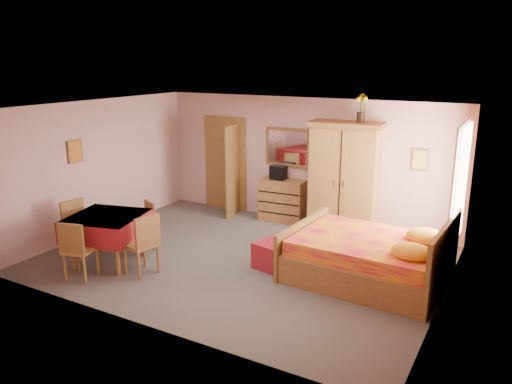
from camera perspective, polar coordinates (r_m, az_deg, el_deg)
The scene contains 23 objects.
floor at distance 8.68m, azimuth -1.56°, elevation -7.72°, with size 6.50×6.50×0.00m, color #605C54.
ceiling at distance 8.04m, azimuth -1.69°, elevation 9.64°, with size 6.50×6.50×0.00m, color brown.
wall_back at distance 10.43m, azimuth 5.46°, elevation 3.60°, with size 6.50×0.10×2.60m, color #D39E99.
wall_front at distance 6.34m, azimuth -13.33°, elevation -4.30°, with size 6.50×0.10×2.60m, color #D39E99.
wall_left at distance 10.28m, azimuth -17.39°, elevation 2.80°, with size 0.10×5.00×2.60m, color #D39E99.
wall_right at distance 7.21m, azimuth 21.15°, elevation -2.56°, with size 0.10×5.00×2.60m, color #D39E99.
doorway at distance 11.35m, azimuth -3.45°, elevation 3.15°, with size 1.06×0.12×2.15m, color #9E6B35.
window at distance 8.33m, azimuth 22.23°, elevation 0.68°, with size 0.08×1.40×1.95m, color white.
picture_left at distance 9.79m, azimuth -19.99°, elevation 4.39°, with size 0.04×0.32×0.42m, color orange.
picture_back at distance 9.67m, azimuth 18.27°, elevation 3.51°, with size 0.30×0.04×0.40m, color #D8BF59.
chest_of_drawers at distance 10.58m, azimuth 3.06°, elevation -0.95°, with size 0.94×0.47×0.89m, color #9A6334.
wall_mirror at distance 10.52m, azimuth 3.65°, elevation 5.12°, with size 1.04×0.05×0.82m, color silver.
stereo at distance 10.47m, azimuth 2.56°, elevation 2.24°, with size 0.31×0.23×0.29m, color black.
floor_lamp at distance 10.25m, azimuth 6.57°, elevation 1.20°, with size 0.24×0.24×1.85m, color black.
wardrobe at distance 9.84m, azimuth 10.07°, elevation 1.54°, with size 1.40×0.72×2.20m, color #AC763A.
sunflower_vase at distance 9.58m, azimuth 11.93°, elevation 9.37°, with size 0.21×0.21×0.53m, color yellow.
bed at distance 7.97m, azimuth 12.67°, elevation -6.00°, with size 2.36×1.85×1.09m, color #CF1440.
bench at distance 8.58m, azimuth 3.60°, elevation -6.43°, with size 0.49×1.31×0.44m, color maroon.
dining_table at distance 8.76m, azimuth -16.56°, elevation -5.20°, with size 1.14×1.14×0.84m, color maroon.
chair_south at distance 8.31m, azimuth -19.49°, elevation -6.15°, with size 0.43×0.43×0.95m, color #A87B38.
chair_north at distance 9.25m, azimuth -12.94°, elevation -3.81°, with size 0.39×0.39×0.86m, color olive.
chair_west at distance 9.20m, azimuth -19.41°, elevation -4.01°, with size 0.44×0.44×0.98m, color #9C6635.
chair_east at distance 8.19m, azimuth -13.03°, elevation -5.75°, with size 0.46×0.46×1.00m, color #AB6A3A.
Camera 1 is at (4.12, -6.86, 3.35)m, focal length 35.00 mm.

